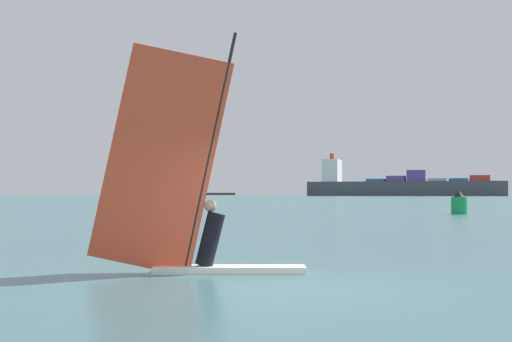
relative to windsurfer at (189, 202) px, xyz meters
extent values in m
plane|color=#386066|center=(2.25, -1.18, -1.26)|extent=(4000.00, 4000.00, 0.00)
cube|color=white|center=(0.65, 0.32, -1.20)|extent=(2.70, 1.74, 0.12)
cylinder|color=black|center=(0.34, 0.17, 0.97)|extent=(0.88, 0.47, 4.23)
cube|color=#E54C2D|center=(-0.46, -0.23, 0.78)|extent=(2.39, 1.21, 4.23)
cylinder|color=black|center=(-0.10, -0.05, 0.15)|extent=(1.69, 0.86, 0.04)
cylinder|color=black|center=(0.34, 0.17, -0.66)|extent=(0.63, 0.53, 1.01)
sphere|color=tan|center=(0.34, 0.17, -0.06)|extent=(0.22, 0.22, 0.22)
cube|color=#3F444C|center=(-144.21, 609.81, 5.53)|extent=(183.48, 61.77, 13.59)
cube|color=silver|center=(-211.90, 597.81, 23.13)|extent=(19.92, 31.02, 21.60)
cylinder|color=red|center=(-211.90, 597.81, 36.93)|extent=(4.00, 4.00, 6.00)
cube|color=#1E66AD|center=(-170.00, 605.24, 13.63)|extent=(21.38, 30.12, 2.60)
cube|color=#59388C|center=(-151.60, 608.50, 14.93)|extent=(21.38, 30.12, 5.20)
cube|color=#59388C|center=(-133.19, 611.77, 17.53)|extent=(21.38, 30.12, 10.40)
cube|color=#99999E|center=(-114.78, 615.03, 13.63)|extent=(21.38, 30.12, 2.60)
cube|color=#1E66AD|center=(-96.37, 618.29, 13.63)|extent=(21.38, 30.12, 2.60)
cube|color=red|center=(-77.97, 621.55, 14.93)|extent=(21.38, 30.12, 5.20)
cylinder|color=#19994C|center=(-1.58, 38.63, -0.66)|extent=(1.13, 1.13, 1.21)
cone|color=black|center=(-1.58, 38.63, 0.20)|extent=(0.79, 0.79, 0.50)
camera|label=1|loc=(6.35, -10.13, 0.14)|focal=46.40mm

